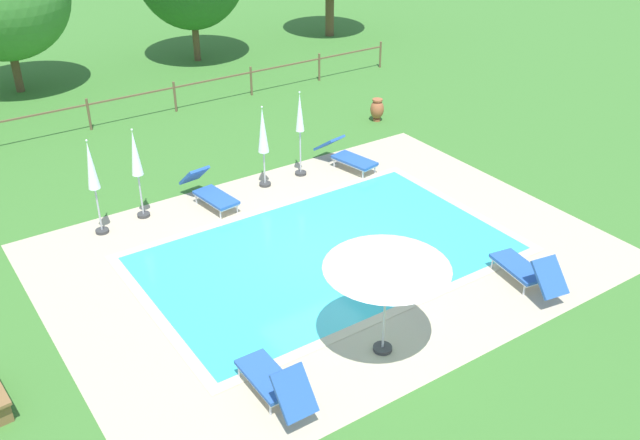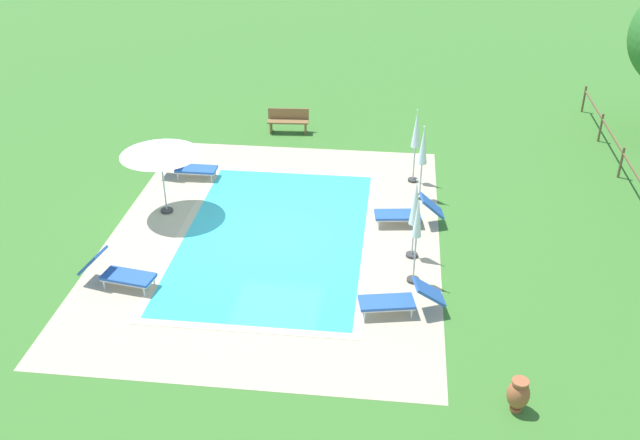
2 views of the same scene
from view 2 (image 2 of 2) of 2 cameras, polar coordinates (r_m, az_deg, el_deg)
ground_plane at (r=20.36m, az=-3.60°, el=-1.32°), size 160.00×160.00×0.00m
pool_deck_paving at (r=20.35m, az=-3.60°, el=-1.31°), size 12.29×9.15×0.01m
swimming_pool_water at (r=20.35m, az=-3.60°, el=-1.31°), size 8.13×4.98×0.01m
pool_coping_rim at (r=20.35m, az=-3.60°, el=-1.30°), size 8.61×5.46×0.01m
sun_lounger_north_near_steps at (r=17.28m, az=6.21°, el=-6.21°), size 0.98×2.09×0.82m
sun_lounger_north_mid at (r=18.78m, az=-15.55°, el=-3.97°), size 0.91×1.98×0.94m
sun_lounger_north_far at (r=20.90m, az=6.87°, el=0.58°), size 0.85×2.02×0.89m
sun_lounger_north_end at (r=23.86m, az=-10.30°, el=4.16°), size 0.61×1.87×0.98m
patio_umbrella_open_foreground at (r=21.17m, az=-12.45°, el=5.46°), size 2.28×2.28×2.27m
patio_umbrella_closed_row_west at (r=18.85m, az=7.47°, el=1.02°), size 0.32×0.32×2.29m
patio_umbrella_closed_row_mid_west at (r=21.89m, az=8.06°, el=5.42°), size 0.32×0.32×2.37m
patio_umbrella_closed_row_centre at (r=17.76m, az=7.61°, el=-0.48°), size 0.32×0.32×2.44m
patio_umbrella_closed_row_mid_east at (r=22.91m, az=7.53°, el=6.70°), size 0.32×0.32×2.43m
wooden_bench_lawn_side at (r=26.99m, az=-2.50°, el=7.83°), size 0.54×1.53×0.87m
terracotta_urn_near_fence at (r=15.16m, az=15.27°, el=-13.03°), size 0.45×0.45×0.76m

